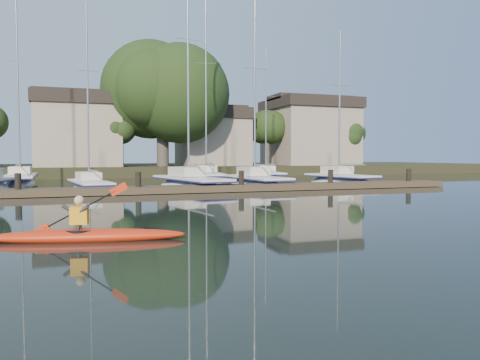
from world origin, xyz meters
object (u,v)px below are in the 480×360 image
object	(u,v)px
sailboat_2	(190,191)
sailboat_6	(207,183)
kayak	(85,233)
sailboat_3	(256,189)
dock	(192,189)
sailboat_7	(266,181)
sailboat_5	(20,186)
sailboat_1	(90,193)
sailboat_4	(341,186)

from	to	relation	value
sailboat_2	sailboat_6	bearing A→B (deg)	56.76
kayak	sailboat_3	distance (m)	21.31
dock	sailboat_7	xyz separation A→B (m)	(10.03, 13.16, -0.40)
dock	sailboat_5	world-z (taller)	sailboat_5
sailboat_1	sailboat_4	xyz separation A→B (m)	(18.05, 0.83, -0.04)
sailboat_4	sailboat_5	size ratio (longest dim) A/B	0.82
kayak	sailboat_4	xyz separation A→B (m)	(18.59, 18.73, -0.40)
sailboat_3	sailboat_5	world-z (taller)	sailboat_5
sailboat_4	sailboat_2	bearing A→B (deg)	173.80
sailboat_4	sailboat_5	world-z (taller)	sailboat_5
dock	sailboat_6	xyz separation A→B (m)	(4.20, 12.25, -0.40)
dock	sailboat_6	size ratio (longest dim) A/B	2.01
sailboat_5	sailboat_1	bearing A→B (deg)	-62.85
sailboat_4	sailboat_5	xyz separation A→B (m)	(-22.83, 7.74, 0.01)
dock	sailboat_2	bearing A→B (deg)	77.88
sailboat_4	dock	bearing A→B (deg)	-169.38
sailboat_3	sailboat_6	size ratio (longest dim) A/B	0.83
sailboat_6	sailboat_3	bearing A→B (deg)	-74.01
kayak	sailboat_3	xyz separation A→B (m)	(11.46, 17.97, -0.40)
sailboat_1	sailboat_6	bearing A→B (deg)	32.49
kayak	sailboat_1	size ratio (longest dim) A/B	0.39
sailboat_3	sailboat_5	distance (m)	17.86
sailboat_1	sailboat_2	bearing A→B (deg)	-7.77
sailboat_1	sailboat_7	xyz separation A→B (m)	(15.48, 9.28, -0.02)
dock	sailboat_2	distance (m)	4.07
kayak	sailboat_4	size ratio (longest dim) A/B	0.38
sailboat_6	sailboat_5	bearing A→B (deg)	-173.50
sailboat_2	sailboat_7	xyz separation A→B (m)	(9.18, 9.20, 0.01)
kayak	dock	distance (m)	15.24
dock	sailboat_5	bearing A→B (deg)	129.40
sailboat_4	sailboat_7	world-z (taller)	sailboat_7
sailboat_7	kayak	bearing A→B (deg)	-112.12
sailboat_5	sailboat_6	world-z (taller)	sailboat_6
kayak	sailboat_7	bearing A→B (deg)	71.29
dock	sailboat_4	world-z (taller)	sailboat_4
sailboat_4	sailboat_5	distance (m)	24.11
sailboat_6	dock	bearing A→B (deg)	-101.65
kayak	sailboat_4	world-z (taller)	sailboat_4
sailboat_7	sailboat_5	bearing A→B (deg)	-169.61
sailboat_7	dock	bearing A→B (deg)	-118.93
sailboat_4	sailboat_6	xyz separation A→B (m)	(-8.40, 7.54, 0.01)
dock	sailboat_3	xyz separation A→B (m)	(5.47, 3.95, -0.41)
dock	sailboat_2	world-z (taller)	sailboat_2
sailboat_6	sailboat_7	world-z (taller)	sailboat_6
sailboat_1	dock	bearing A→B (deg)	-43.92
sailboat_6	sailboat_7	distance (m)	5.90
sailboat_4	sailboat_7	xyz separation A→B (m)	(-2.57, 8.45, 0.02)
sailboat_3	sailboat_1	bearing A→B (deg)	177.17
sailboat_4	sailboat_3	bearing A→B (deg)	176.24
sailboat_1	sailboat_5	distance (m)	9.81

